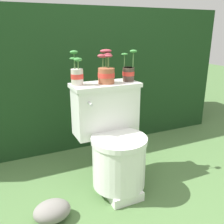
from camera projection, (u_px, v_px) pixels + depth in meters
ground_plane at (116, 188)px, 1.86m from camera, size 12.00×12.00×0.00m
hedge_backdrop at (66, 73)px, 2.77m from camera, size 3.11×1.07×1.33m
toilet at (113, 140)px, 1.79m from camera, size 0.49×0.54×0.76m
potted_plant_left at (77, 74)px, 1.71m from camera, size 0.09×0.09×0.23m
potted_plant_midleft at (106, 72)px, 1.77m from camera, size 0.12×0.12×0.24m
potted_plant_middle at (129, 72)px, 1.85m from camera, size 0.10×0.09×0.23m
garden_stone at (52, 211)px, 1.53m from camera, size 0.23×0.18×0.13m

